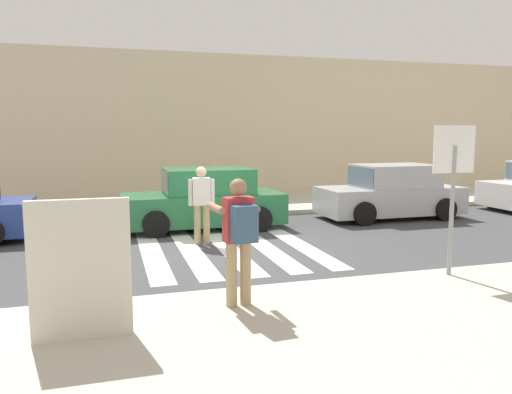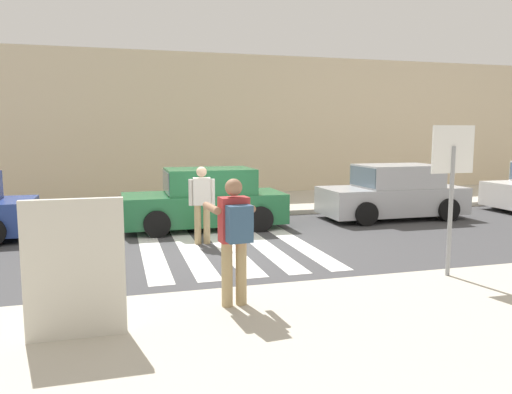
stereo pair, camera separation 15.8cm
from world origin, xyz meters
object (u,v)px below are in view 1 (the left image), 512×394
Objects in this scene: pedestrian_crossing at (202,201)px; advertising_board at (81,270)px; stop_sign at (453,167)px; parked_car_silver at (391,193)px; photographer_with_backpack at (239,231)px; parked_car_green at (204,200)px.

advertising_board is (-2.29, -5.00, -0.03)m from pedestrian_crossing.
advertising_board reaches higher than pedestrian_crossing.
parked_car_silver is at bearing 66.85° from stop_sign.
advertising_board is at bearing -165.19° from photographer_with_backpack.
parked_car_silver is at bearing -0.00° from parked_car_green.
advertising_board is at bearing -140.05° from parked_car_silver.
stop_sign is 3.80m from photographer_with_backpack.
parked_car_green is at bearing 77.73° from pedestrian_crossing.
parked_car_green is 5.47m from parked_car_silver.
stop_sign is 6.45m from parked_car_silver.
photographer_with_backpack is 4.50m from pedestrian_crossing.
advertising_board is (-5.66, -1.00, -0.97)m from stop_sign.
stop_sign is 5.32m from pedestrian_crossing.
pedestrian_crossing is 6.15m from parked_car_silver.
parked_car_green is 2.56× the size of advertising_board.
stop_sign reaches higher than parked_car_green.
photographer_with_backpack is 0.42× the size of parked_car_green.
pedestrian_crossing is 0.42× the size of parked_car_silver.
stop_sign is 1.52× the size of advertising_board.
photographer_with_backpack reaches higher than pedestrian_crossing.
stop_sign is 6.65m from parked_car_green.
stop_sign is at bearing -49.85° from pedestrian_crossing.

